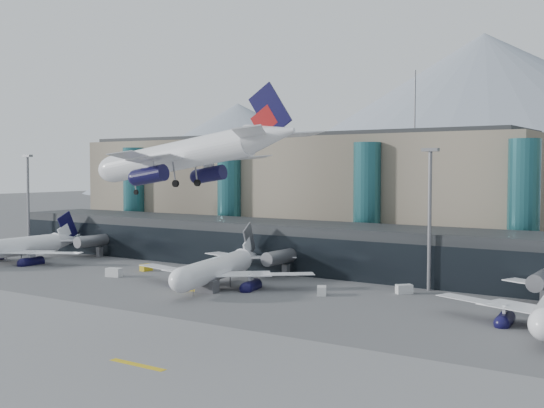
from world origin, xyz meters
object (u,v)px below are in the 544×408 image
at_px(veh_d, 404,289).
at_px(veh_h, 194,285).
at_px(veh_b, 146,267).
at_px(lightmast_mid, 430,211).
at_px(veh_g, 322,291).
at_px(lightmast_left, 28,197).
at_px(hero_jet, 196,146).
at_px(veh_c, 207,286).
at_px(veh_a, 114,272).
at_px(veh_f, 26,249).
at_px(jet_parked_left, 24,241).
at_px(jet_parked_mid, 223,260).

xyz_separation_m(veh_d, veh_h, (-32.89, -18.02, 0.23)).
bearing_deg(veh_b, lightmast_mid, -73.70).
distance_m(lightmast_mid, veh_b, 61.60).
bearing_deg(veh_g, lightmast_left, -125.82).
height_order(hero_jet, veh_c, hero_jet).
xyz_separation_m(veh_a, veh_b, (-0.22, 9.47, -0.16)).
height_order(lightmast_left, veh_d, lightmast_left).
bearing_deg(veh_f, veh_a, -133.09).
bearing_deg(jet_parked_left, lightmast_mid, -82.83).
relative_size(hero_jet, jet_parked_left, 0.84).
xyz_separation_m(veh_a, veh_d, (56.39, 15.19, -0.08)).
xyz_separation_m(veh_b, veh_h, (23.71, -12.30, 0.31)).
bearing_deg(veh_g, veh_b, -123.28).
bearing_deg(hero_jet, lightmast_mid, 74.15).
height_order(jet_parked_left, veh_b, jet_parked_left).
height_order(veh_a, veh_g, veh_a).
bearing_deg(veh_f, veh_g, -121.64).
relative_size(lightmast_mid, jet_parked_left, 0.66).
height_order(jet_parked_mid, veh_c, jet_parked_mid).
bearing_deg(hero_jet, veh_b, 138.00).
height_order(hero_jet, veh_d, hero_jet).
bearing_deg(veh_a, veh_f, 150.13).
xyz_separation_m(veh_c, veh_f, (-74.69, 17.29, -0.15)).
distance_m(jet_parked_mid, veh_d, 34.09).
height_order(veh_b, veh_c, veh_c).
relative_size(lightmast_left, veh_c, 6.51).
xyz_separation_m(jet_parked_left, veh_a, (35.76, -4.86, -3.86)).
distance_m(jet_parked_left, veh_g, 80.91).
bearing_deg(veh_a, jet_parked_mid, -0.86).
height_order(veh_c, veh_f, veh_c).
relative_size(veh_c, veh_h, 1.05).
bearing_deg(veh_b, veh_d, -78.80).
bearing_deg(veh_b, veh_c, -109.40).
bearing_deg(veh_g, lightmast_mid, 108.54).
relative_size(lightmast_mid, veh_h, 6.84).
xyz_separation_m(jet_parked_mid, veh_f, (-71.93, 8.99, -3.67)).
bearing_deg(hero_jet, jet_parked_left, 155.05).
distance_m(jet_parked_left, veh_a, 36.30).
xyz_separation_m(lightmast_mid, veh_a, (-58.77, -20.80, -13.54)).
bearing_deg(veh_f, jet_parked_left, -154.21).
bearing_deg(veh_f, veh_d, -116.00).
xyz_separation_m(hero_jet, veh_g, (-1.71, 35.32, -24.10)).
xyz_separation_m(veh_f, veh_h, (71.43, -17.11, 0.09)).
relative_size(jet_parked_mid, veh_a, 12.15).
relative_size(veh_b, veh_f, 0.74).
bearing_deg(lightmast_mid, veh_g, -132.67).
xyz_separation_m(hero_jet, veh_a, (-46.75, 29.41, -23.99)).
bearing_deg(lightmast_mid, hero_jet, -103.46).
relative_size(veh_c, veh_f, 1.16).
bearing_deg(jet_parked_mid, veh_g, -102.26).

